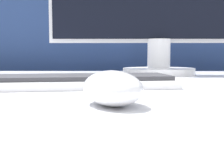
% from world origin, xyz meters
% --- Properties ---
extents(partition_panel, '(5.00, 0.03, 1.15)m').
position_xyz_m(partition_panel, '(0.00, 0.66, 0.58)').
color(partition_panel, navy).
rests_on(partition_panel, ground_plane).
extents(computer_mouse_near, '(0.10, 0.12, 0.04)m').
position_xyz_m(computer_mouse_near, '(-0.01, -0.26, 0.75)').
color(computer_mouse_near, white).
rests_on(computer_mouse_near, desk).
extents(keyboard, '(0.40, 0.19, 0.02)m').
position_xyz_m(keyboard, '(-0.08, -0.05, 0.74)').
color(keyboard, white).
rests_on(keyboard, desk).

